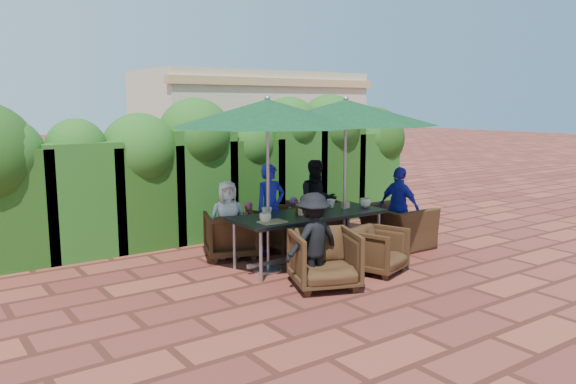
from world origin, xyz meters
TOP-DOWN VIEW (x-y plane):
  - ground at (0.00, 0.00)m, footprint 80.00×80.00m
  - dining_table at (0.13, -0.14)m, footprint 2.34×0.90m
  - umbrella_left at (-0.58, -0.10)m, footprint 2.71×2.71m
  - umbrella_right at (0.79, -0.15)m, footprint 2.74×2.74m
  - chair_far_left at (-0.66, 0.83)m, footprint 0.95×0.92m
  - chair_far_mid at (0.23, 0.88)m, footprint 0.95×0.93m
  - chair_far_right at (0.93, 0.71)m, footprint 0.92×0.88m
  - chair_near_left at (-0.40, -1.15)m, footprint 1.02×0.99m
  - chair_near_right at (0.63, -1.07)m, footprint 0.85×0.82m
  - chair_end_right at (1.90, -0.20)m, footprint 0.70×1.06m
  - adult_far_left at (-0.68, 0.88)m, footprint 0.66×0.50m
  - adult_far_mid at (0.07, 0.81)m, footprint 0.52×0.43m
  - adult_far_right at (1.02, 0.81)m, footprint 0.78×0.62m
  - adult_near_left at (-0.51, -1.05)m, footprint 0.81×0.40m
  - adult_end_right at (1.95, -0.20)m, footprint 0.46×0.81m
  - child_left at (-0.22, 0.99)m, footprint 0.32×0.28m
  - child_right at (0.61, 0.89)m, footprint 0.36×0.33m
  - pedestrian_a at (1.60, 4.34)m, footprint 1.80×1.44m
  - pedestrian_b at (2.59, 4.26)m, footprint 0.89×0.70m
  - pedestrian_c at (3.38, 4.30)m, footprint 1.08×0.65m
  - cup_a at (-0.74, -0.29)m, footprint 0.16×0.16m
  - cup_b at (-0.54, -0.01)m, footprint 0.15×0.15m
  - cup_c at (0.15, -0.30)m, footprint 0.16×0.16m
  - cup_d at (0.70, 0.06)m, footprint 0.14×0.14m
  - cup_e at (1.16, -0.23)m, footprint 0.17×0.17m
  - ketchup_bottle at (0.01, -0.13)m, footprint 0.04×0.04m
  - sauce_bottle at (-0.01, -0.02)m, footprint 0.04×0.04m
  - serving_tray at (-0.67, -0.35)m, footprint 0.35×0.25m
  - number_block_left at (-0.02, -0.17)m, footprint 0.12×0.06m
  - number_block_right at (0.84, -0.12)m, footprint 0.12×0.06m
  - hedge_wall at (-0.09, 2.32)m, footprint 9.10×1.60m
  - building at (3.50, 6.99)m, footprint 6.20×3.08m

SIDE VIEW (x-z plane):
  - ground at x=0.00m, z-range 0.00..0.00m
  - chair_near_right at x=0.63m, z-range 0.00..0.70m
  - chair_far_mid at x=0.23m, z-range 0.00..0.76m
  - chair_far_left at x=-0.66m, z-range 0.00..0.77m
  - child_left at x=-0.22m, z-range 0.00..0.80m
  - child_right at x=0.61m, z-range 0.00..0.81m
  - chair_far_right at x=0.93m, z-range 0.00..0.82m
  - chair_near_left at x=-0.40m, z-range 0.00..0.82m
  - chair_end_right at x=1.90m, z-range 0.00..0.91m
  - adult_far_left at x=-0.68m, z-range 0.00..1.18m
  - adult_near_left at x=-0.51m, z-range 0.00..1.24m
  - adult_end_right at x=1.95m, z-range 0.00..1.33m
  - dining_table at x=0.13m, z-range 0.30..1.05m
  - adult_far_mid at x=0.07m, z-range 0.00..1.40m
  - adult_far_right at x=1.02m, z-range 0.00..1.41m
  - serving_tray at x=-0.67m, z-range 0.75..0.77m
  - pedestrian_c at x=3.38m, z-range 0.00..1.58m
  - number_block_left at x=-0.02m, z-range 0.75..0.85m
  - number_block_right at x=0.84m, z-range 0.75..0.85m
  - cup_c at x=0.15m, z-range 0.75..0.88m
  - cup_d at x=0.70m, z-range 0.75..0.88m
  - pedestrian_b at x=2.59m, z-range 0.00..1.63m
  - cup_a at x=-0.74m, z-range 0.75..0.88m
  - cup_e at x=1.16m, z-range 0.75..0.89m
  - cup_b at x=-0.54m, z-range 0.75..0.89m
  - ketchup_bottle at x=0.01m, z-range 0.75..0.92m
  - sauce_bottle at x=-0.01m, z-range 0.75..0.92m
  - pedestrian_a at x=1.60m, z-range 0.00..1.86m
  - hedge_wall at x=-0.09m, z-range 0.07..2.61m
  - building at x=3.50m, z-range 0.01..3.21m
  - umbrella_left at x=-0.58m, z-range 0.98..3.44m
  - umbrella_right at x=0.79m, z-range 0.98..3.44m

